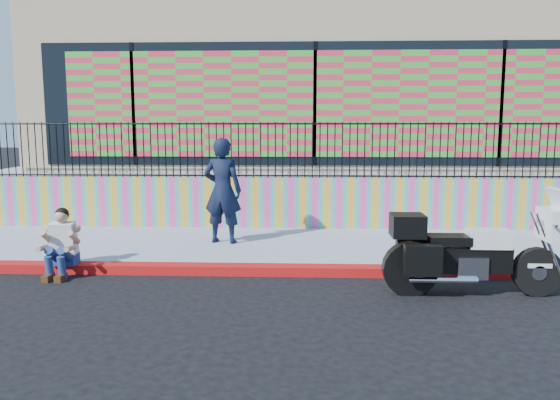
{
  "coord_description": "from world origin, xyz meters",
  "views": [
    {
      "loc": [
        -0.27,
        -8.54,
        2.43
      ],
      "look_at": [
        -0.67,
        1.2,
        1.05
      ],
      "focal_mm": 35.0,
      "sensor_mm": 36.0,
      "label": 1
    }
  ],
  "objects": [
    {
      "name": "ground",
      "position": [
        0.0,
        0.0,
        0.0
      ],
      "size": [
        90.0,
        90.0,
        0.0
      ],
      "primitive_type": "plane",
      "color": "black",
      "rests_on": "ground"
    },
    {
      "name": "red_curb",
      "position": [
        0.0,
        0.0,
        0.07
      ],
      "size": [
        16.0,
        0.3,
        0.15
      ],
      "primitive_type": "cube",
      "color": "#B10C11",
      "rests_on": "ground"
    },
    {
      "name": "sidewalk",
      "position": [
        0.0,
        1.65,
        0.07
      ],
      "size": [
        16.0,
        3.0,
        0.15
      ],
      "primitive_type": "cube",
      "color": "#8E97AA",
      "rests_on": "ground"
    },
    {
      "name": "mural_wall",
      "position": [
        0.0,
        3.25,
        0.7
      ],
      "size": [
        16.0,
        0.2,
        1.1
      ],
      "primitive_type": "cube",
      "color": "#F4409B",
      "rests_on": "sidewalk"
    },
    {
      "name": "metal_fence",
      "position": [
        0.0,
        3.25,
        1.85
      ],
      "size": [
        15.8,
        0.04,
        1.2
      ],
      "primitive_type": null,
      "color": "black",
      "rests_on": "mural_wall"
    },
    {
      "name": "elevated_platform",
      "position": [
        0.0,
        8.35,
        0.62
      ],
      "size": [
        16.0,
        10.0,
        1.25
      ],
      "primitive_type": "cube",
      "color": "#8E97AA",
      "rests_on": "ground"
    },
    {
      "name": "storefront_building",
      "position": [
        0.0,
        8.13,
        3.25
      ],
      "size": [
        14.0,
        8.06,
        4.0
      ],
      "color": "tan",
      "rests_on": "elevated_platform"
    },
    {
      "name": "police_motorcycle",
      "position": [
        2.11,
        -0.93,
        0.65
      ],
      "size": [
        2.48,
        0.82,
        1.54
      ],
      "color": "black",
      "rests_on": "ground"
    },
    {
      "name": "police_officer",
      "position": [
        -1.79,
        1.68,
        1.16
      ],
      "size": [
        0.8,
        0.6,
        2.01
      ],
      "primitive_type": "imported",
      "rotation": [
        0.0,
        0.0,
        2.97
      ],
      "color": "black",
      "rests_on": "sidewalk"
    },
    {
      "name": "seated_man",
      "position": [
        -4.11,
        -0.25,
        0.45
      ],
      "size": [
        0.54,
        0.71,
        1.06
      ],
      "color": "navy",
      "rests_on": "ground"
    }
  ]
}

